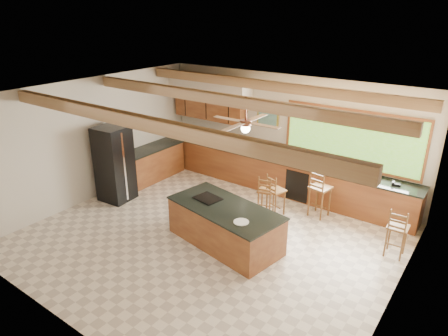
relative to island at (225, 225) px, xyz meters
The scene contains 9 objects.
ground 0.55m from the island, behind, with size 7.20×7.20×0.00m, color beige.
room_shell 1.98m from the island, 129.92° to the left, with size 7.27×6.54×3.02m.
counter_run 2.76m from the island, 115.23° to the left, with size 7.12×3.10×1.23m.
island is the anchor object (origin of this frame).
refrigerator 3.45m from the island, behind, with size 0.79×0.77×1.89m.
bar_stool_a 1.53m from the island, 88.29° to the left, with size 0.42×0.42×0.99m.
bar_stool_b 1.67m from the island, 81.75° to the left, with size 0.46×0.46×1.02m.
bar_stool_c 2.43m from the island, 63.21° to the left, with size 0.49×0.49×1.19m.
bar_stool_d 3.32m from the island, 27.32° to the left, with size 0.39×0.39×1.04m.
Camera 1 is at (4.48, -5.73, 4.53)m, focal length 32.00 mm.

